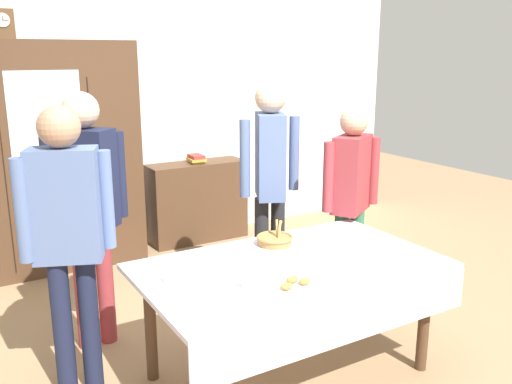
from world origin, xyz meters
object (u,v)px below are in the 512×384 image
person_behind_table_left (351,189)px  person_by_cabinet (270,171)px  dining_table (294,280)px  spoon_mid_left (154,267)px  mantel_clock (2,24)px  spoon_front_edge (235,300)px  person_behind_table_right (68,226)px  book_stack (196,159)px  bookshelf_low (197,201)px  tea_cup_back_edge (170,278)px  wall_cabinet (45,159)px  pastry_plate (296,286)px  spoon_center (338,262)px  tea_cup_mid_left (249,284)px  person_near_right_end (87,196)px  tea_cup_front_edge (315,250)px  bread_basket (275,240)px

person_behind_table_left → person_by_cabinet: person_by_cabinet is taller
dining_table → person_by_cabinet: size_ratio=1.02×
spoon_mid_left → mantel_clock: bearing=100.7°
spoon_front_edge → person_behind_table_right: (-0.64, 0.74, 0.29)m
mantel_clock → person_by_cabinet: bearing=-45.1°
book_stack → bookshelf_low: bearing=-90.0°
tea_cup_back_edge → person_behind_table_left: size_ratio=0.08×
mantel_clock → tea_cup_back_edge: 2.86m
wall_cabinet → tea_cup_back_edge: size_ratio=15.75×
pastry_plate → wall_cabinet: bearing=104.2°
dining_table → pastry_plate: bearing=-122.7°
tea_cup_back_edge → spoon_center: (0.97, -0.23, -0.02)m
tea_cup_mid_left → person_near_right_end: size_ratio=0.08×
wall_cabinet → spoon_center: bearing=-66.8°
person_behind_table_left → person_behind_table_right: (-2.09, -0.11, 0.08)m
book_stack → person_near_right_end: 2.23m
bookshelf_low → spoon_center: bookshelf_low is taller
person_near_right_end → spoon_center: bearing=-43.3°
mantel_clock → spoon_mid_left: size_ratio=2.02×
dining_table → wall_cabinet: wall_cabinet is taller
wall_cabinet → book_stack: wall_cabinet is taller
tea_cup_front_edge → bread_basket: bearing=113.5°
tea_cup_front_edge → person_by_cabinet: bearing=75.4°
bookshelf_low → book_stack: bearing=90.0°
dining_table → spoon_mid_left: size_ratio=14.90×
spoon_mid_left → person_near_right_end: person_near_right_end is taller
tea_cup_mid_left → person_by_cabinet: (0.85, 1.15, 0.31)m
tea_cup_mid_left → tea_cup_back_edge: bearing=139.0°
person_behind_table_left → tea_cup_mid_left: bearing=-150.1°
person_behind_table_left → person_near_right_end: bearing=168.1°
mantel_clock → spoon_front_edge: mantel_clock is taller
spoon_front_edge → spoon_center: bearing=10.0°
tea_cup_mid_left → pastry_plate: 0.25m
dining_table → spoon_center: (0.25, -0.10, 0.09)m
bookshelf_low → spoon_mid_left: bearing=-120.0°
book_stack → pastry_plate: (-0.76, -2.91, -0.13)m
wall_cabinet → mantel_clock: (-0.23, -0.00, 1.14)m
mantel_clock → person_by_cabinet: (1.59, -1.59, -1.10)m
person_by_cabinet → dining_table: bearing=-114.6°
tea_cup_back_edge → wall_cabinet: bearing=94.2°
dining_table → person_behind_table_right: 1.32m
tea_cup_front_edge → person_by_cabinet: size_ratio=0.07×
pastry_plate → spoon_mid_left: (-0.54, 0.66, -0.01)m
spoon_center → person_near_right_end: size_ratio=0.07×
spoon_front_edge → mantel_clock: bearing=102.2°
person_behind_table_left → spoon_center: bearing=-133.9°
spoon_center → person_behind_table_left: (0.69, 0.72, 0.21)m
pastry_plate → person_near_right_end: size_ratio=0.16×
spoon_mid_left → person_by_cabinet: person_by_cabinet is taller
wall_cabinet → pastry_plate: 2.97m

